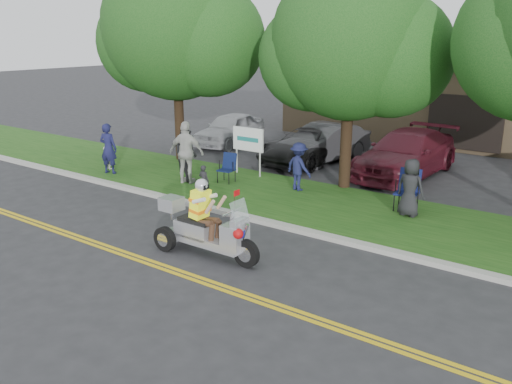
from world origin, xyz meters
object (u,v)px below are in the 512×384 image
Objects in this scene: lawn_chair_b at (408,187)px; spectator_adult_mid at (186,155)px; parked_car_right at (406,153)px; trike_scooter at (204,229)px; lawn_chair_a at (228,166)px; spectator_adult_left at (108,148)px; spectator_adult_right at (187,153)px; parked_car_far_left at (230,129)px; parked_car_left at (323,143)px; parked_car_mid at (308,146)px.

spectator_adult_mid is (-7.12, -1.34, 0.23)m from lawn_chair_b.
trike_scooter is at bearing -93.54° from parked_car_right.
spectator_adult_left reaches higher than lawn_chair_a.
spectator_adult_right reaches higher than lawn_chair_a.
lawn_chair_b is 11.02m from parked_car_far_left.
parked_car_right is at bearing -10.43° from parked_car_far_left.
parked_car_far_left is at bearing 125.59° from trike_scooter.
parked_car_right is at bearing 106.92° from lawn_chair_b.
parked_car_right is (3.38, -0.12, 0.05)m from parked_car_left.
parked_car_right is at bearing -158.24° from spectator_adult_left.
spectator_adult_left is 8.07m from parked_car_left.
spectator_adult_left is (-4.06, -1.57, 0.34)m from lawn_chair_a.
lawn_chair_b is (5.88, 0.67, 0.11)m from lawn_chair_a.
trike_scooter is at bearing -120.16° from lawn_chair_b.
lawn_chair_b is 0.26× the size of parked_car_left.
spectator_adult_left is 3.16m from spectator_adult_right.
lawn_chair_a is 0.54× the size of spectator_adult_left.
parked_car_right reaches higher than parked_car_far_left.
trike_scooter is 6.19m from spectator_adult_mid.
lawn_chair_b is 10.20m from spectator_adult_left.
spectator_adult_mid is 5.87m from parked_car_left.
spectator_adult_right is at bearing 136.31° from trike_scooter.
lawn_chair_b is 0.28× the size of parked_car_far_left.
parked_car_mid is (1.75, 4.97, -0.31)m from spectator_adult_mid.
spectator_adult_mid is at bearing -174.36° from lawn_chair_b.
parked_car_far_left is (-2.90, 5.94, -0.28)m from spectator_adult_mid.
parked_car_left is 3.39m from parked_car_right.
spectator_adult_left reaches higher than parked_car_right.
parked_car_far_left is at bearing -104.50° from spectator_adult_left.
trike_scooter is 9.99m from parked_car_left.
parked_car_left is (0.88, 4.79, 0.08)m from lawn_chair_a.
parked_car_mid is 3.78m from parked_car_right.
spectator_adult_left is 1.01× the size of spectator_adult_mid.
parked_car_left is at bearing -100.42° from spectator_adult_mid.
trike_scooter is at bearing -63.76° from lawn_chair_a.
spectator_adult_left is at bearing -166.21° from lawn_chair_a.
parked_car_left is at bearing 135.45° from lawn_chair_b.
lawn_chair_a is 0.23× the size of parked_car_far_left.
spectator_adult_right is 0.49× the size of parked_car_far_left.
spectator_adult_left reaches higher than parked_car_far_left.
lawn_chair_b is (2.62, 5.57, 0.13)m from trike_scooter.
lawn_chair_a is 4.37m from spectator_adult_left.
parked_car_right is at bearing 6.16° from parked_car_left.
lawn_chair_a is 6.70m from parked_car_far_left.
spectator_adult_mid reaches higher than parked_car_left.
trike_scooter is at bearing 140.45° from spectator_adult_left.
spectator_adult_left is at bearing -95.76° from parked_car_far_left.
lawn_chair_b is at bearing -158.52° from spectator_adult_mid.
lawn_chair_a is at bearing -173.93° from spectator_adult_left.
spectator_adult_right reaches higher than parked_car_mid.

